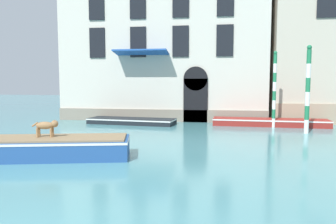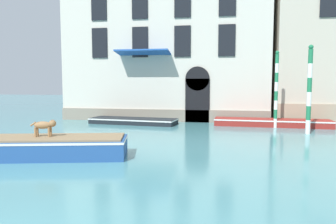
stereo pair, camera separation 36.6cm
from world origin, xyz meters
name	(u,v)px [view 2 (the right image)]	position (x,y,z in m)	size (l,w,h in m)	color
palazzo_left	(169,9)	(-0.56, 21.55, 8.21)	(14.60, 7.40, 16.45)	beige
boat_foreground	(28,147)	(-3.21, 7.07, 0.40)	(7.24, 3.30, 0.76)	#234C8C
dog_on_deck	(45,125)	(-2.65, 7.27, 1.16)	(0.93, 0.39, 0.62)	#997047
boat_moored_near_palazzo	(133,121)	(-2.11, 16.97, 0.20)	(5.84, 2.37, 0.37)	black
boat_moored_far	(272,122)	(6.63, 17.33, 0.24)	(7.03, 1.86, 0.44)	maroon
mooring_pole_0	(309,89)	(8.08, 14.51, 2.34)	(0.25, 0.25, 4.64)	white
mooring_pole_2	(276,89)	(6.75, 16.66, 2.29)	(0.21, 0.21, 4.55)	white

